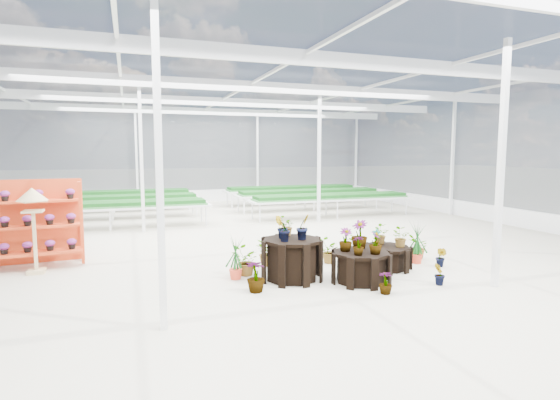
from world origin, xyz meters
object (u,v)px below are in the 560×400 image
object	(u,v)px
plinth_low	(385,257)
bird_table	(34,231)
plinth_mid	(361,267)
shelf_rack	(39,224)
plinth_tall	(292,259)

from	to	relation	value
plinth_low	bird_table	size ratio (longest dim) A/B	0.60
plinth_mid	plinth_low	distance (m)	1.22
plinth_low	shelf_rack	bearing A→B (deg)	159.39
plinth_tall	plinth_low	world-z (taller)	plinth_tall
plinth_tall	plinth_mid	distance (m)	1.35
plinth_low	bird_table	bearing A→B (deg)	163.77
plinth_mid	bird_table	xyz separation A→B (m)	(-6.04, 2.75, 0.60)
plinth_mid	shelf_rack	distance (m)	6.95
plinth_low	shelf_rack	distance (m)	7.57
shelf_rack	bird_table	world-z (taller)	shelf_rack
plinth_mid	bird_table	size ratio (longest dim) A/B	0.63
shelf_rack	plinth_tall	bearing A→B (deg)	-33.74
plinth_mid	bird_table	distance (m)	6.67
plinth_mid	plinth_low	world-z (taller)	plinth_mid
plinth_mid	bird_table	bearing A→B (deg)	155.53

